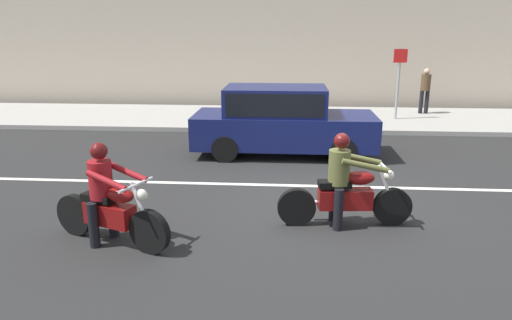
{
  "coord_description": "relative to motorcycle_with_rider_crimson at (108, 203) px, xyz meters",
  "views": [
    {
      "loc": [
        -0.64,
        -8.09,
        3.09
      ],
      "look_at": [
        -1.17,
        -0.83,
        1.02
      ],
      "focal_mm": 32.43,
      "sensor_mm": 36.0,
      "label": 1
    }
  ],
  "objects": [
    {
      "name": "parked_sedan_navy",
      "position": [
        2.42,
        5.31,
        0.25
      ],
      "size": [
        4.53,
        1.82,
        1.72
      ],
      "color": "#11194C",
      "rests_on": "ground_plane"
    },
    {
      "name": "motorcycle_with_rider_crimson",
      "position": [
        0.0,
        0.0,
        0.0
      ],
      "size": [
        1.98,
        0.97,
        1.54
      ],
      "color": "black",
      "rests_on": "ground_plane"
    },
    {
      "name": "ground_plane",
      "position": [
        3.26,
        1.93,
        -0.63
      ],
      "size": [
        80.0,
        80.0,
        0.0
      ],
      "primitive_type": "plane",
      "color": "black"
    },
    {
      "name": "street_sign_post",
      "position": [
        6.24,
        9.69,
        0.94
      ],
      "size": [
        0.44,
        0.08,
        2.35
      ],
      "color": "gray",
      "rests_on": "sidewalk_slab"
    },
    {
      "name": "sidewalk_slab",
      "position": [
        3.26,
        9.93,
        -0.56
      ],
      "size": [
        40.0,
        4.4,
        0.14
      ],
      "primitive_type": "cube",
      "color": "#99968E",
      "rests_on": "ground_plane"
    },
    {
      "name": "pedestrian_bystander",
      "position": [
        7.47,
        10.86,
        0.45
      ],
      "size": [
        0.34,
        0.34,
        1.61
      ],
      "color": "black",
      "rests_on": "sidewalk_slab"
    },
    {
      "name": "lane_marking_stripe",
      "position": [
        2.98,
        2.83,
        -0.63
      ],
      "size": [
        18.0,
        0.14,
        0.01
      ],
      "primitive_type": "cube",
      "color": "silver",
      "rests_on": "ground_plane"
    },
    {
      "name": "motorcycle_with_rider_olive",
      "position": [
        3.54,
        0.93,
        -0.0
      ],
      "size": [
        2.18,
        0.7,
        1.54
      ],
      "color": "black",
      "rests_on": "ground_plane"
    }
  ]
}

